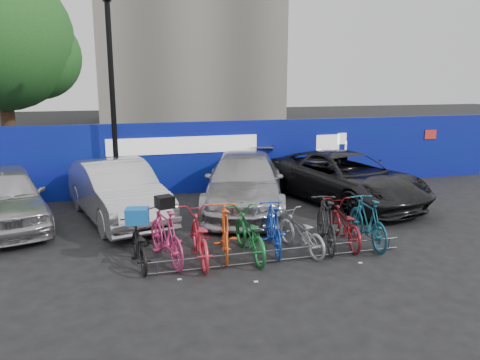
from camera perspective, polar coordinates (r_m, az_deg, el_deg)
name	(u,v)px	position (r m, az deg, el deg)	size (l,w,h in m)	color
ground	(271,252)	(10.62, 3.84, -8.76)	(100.00, 100.00, 0.00)	black
hoarding	(214,157)	(15.91, -3.25, 2.86)	(22.00, 0.18, 2.40)	navy
tree	(7,43)	(19.73, -26.53, 14.73)	(5.40, 5.20, 7.80)	#382314
lamppost	(112,97)	(14.74, -15.28, 9.79)	(0.25, 0.50, 6.11)	black
bike_rack	(281,255)	(10.04, 5.00, -9.07)	(5.60, 0.03, 0.30)	#595B60
car_0	(4,197)	(13.56, -26.80, -1.88)	(1.88, 4.68, 1.59)	#AAA9AD
car_1	(117,191)	(13.18, -14.73, -1.30)	(1.70, 4.86, 1.60)	#BDBCC1
car_2	(244,182)	(13.82, 0.52, -0.27)	(2.24, 5.52, 1.60)	#AAA9AE
car_3	(345,178)	(14.86, 12.64, 0.26)	(2.61, 5.65, 1.57)	black
bike_0	(139,245)	(9.95, -12.27, -7.71)	(0.60, 1.73, 0.91)	black
bike_1	(166,235)	(9.99, -9.03, -6.64)	(0.56, 1.98, 1.19)	#DB3375
bike_2	(199,236)	(9.97, -5.03, -6.86)	(0.73, 2.08, 1.09)	red
bike_3	(225,231)	(10.21, -1.82, -6.21)	(0.54, 1.90, 1.14)	#FA5D1F
bike_4	(249,234)	(10.17, 1.10, -6.56)	(0.70, 2.00, 1.05)	#176E2E
bike_5	(273,227)	(10.52, 4.07, -5.79)	(0.52, 1.84, 1.10)	#143CAF
bike_6	(301,232)	(10.55, 7.42, -6.34)	(0.61, 1.75, 0.92)	#9A9DA1
bike_7	(326,223)	(10.85, 10.45, -5.17)	(0.56, 1.97, 1.18)	black
bike_8	(344,224)	(11.17, 12.58, -5.23)	(0.67, 1.92, 1.01)	maroon
bike_9	(368,221)	(11.24, 15.28, -4.88)	(0.54, 1.92, 1.15)	#15536A
cargo_crate	(137,216)	(9.76, -12.43, -4.31)	(0.45, 0.34, 0.32)	blue
cargo_topcase	(165,202)	(9.78, -9.17, -2.65)	(0.34, 0.30, 0.25)	black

